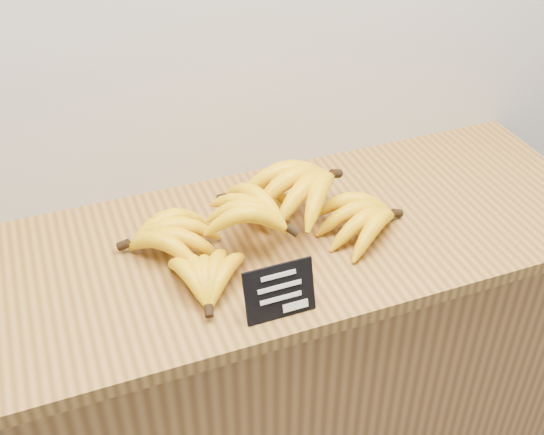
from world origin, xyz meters
The scene contains 4 objects.
counter centered at (0.16, 2.75, 0.45)m, with size 1.54×0.50×0.90m, color olive.
counter_top centered at (0.16, 2.75, 0.92)m, with size 1.51×0.54×0.03m, color olive.
chalkboard_sign centered at (0.11, 2.54, 0.98)m, with size 0.13×0.01×0.10m, color black.
banana_pile centered at (0.16, 2.75, 0.99)m, with size 0.58×0.38×0.13m.
Camera 1 is at (-0.21, 1.72, 1.81)m, focal length 45.00 mm.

